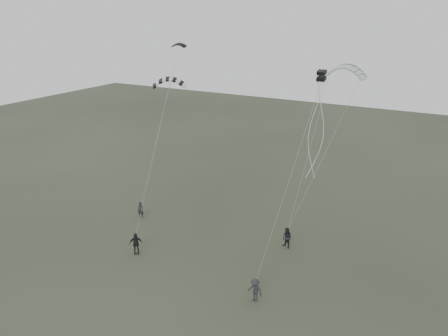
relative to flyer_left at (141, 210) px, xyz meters
The scene contains 9 objects.
ground 9.59m from the flyer_left, 31.53° to the right, with size 140.00×140.00×0.00m, color #2B3625.
flyer_left is the anchor object (origin of this frame).
flyer_right 14.94m from the flyer_left, ahead, with size 0.90×0.70×1.86m, color black.
flyer_center 6.94m from the flyer_left, 54.38° to the right, with size 1.12×0.47×1.92m, color black.
flyer_far 16.93m from the flyer_left, 23.05° to the right, with size 1.16×0.67×1.79m, color #27272C.
kite_dark_small 16.71m from the flyer_left, 79.00° to the left, with size 1.55×0.47×0.51m, color black, non-canonical shape.
kite_pale_large 23.38m from the flyer_left, 21.43° to the left, with size 3.44×0.77×1.45m, color #BBBDC0, non-canonical shape.
kite_striped 14.22m from the flyer_left, 11.01° to the right, with size 2.79×0.70×1.12m, color black, non-canonical shape.
kite_box 22.42m from the flyer_left, ahead, with size 0.58×0.58×0.69m, color black, non-canonical shape.
Camera 1 is at (18.02, -25.48, 19.44)m, focal length 35.00 mm.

